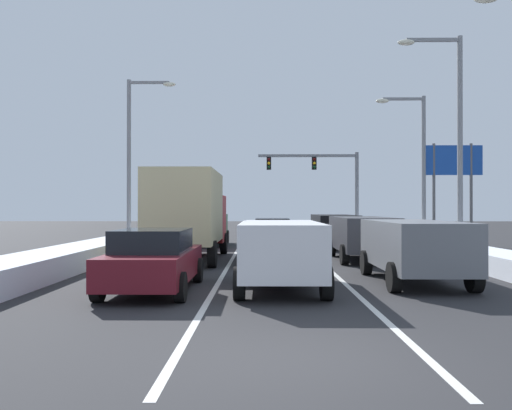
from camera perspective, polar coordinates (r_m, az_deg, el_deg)
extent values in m
plane|color=#28282B|center=(20.27, 2.13, -6.06)|extent=(120.00, 120.00, 0.00)
cube|color=silver|center=(23.61, 6.07, -5.23)|extent=(0.14, 35.85, 0.01)
cube|color=silver|center=(23.53, -2.23, -5.25)|extent=(0.14, 35.85, 0.01)
cube|color=silver|center=(24.66, 18.46, -4.29)|extent=(1.61, 35.85, 0.62)
cube|color=silver|center=(24.35, -14.82, -4.27)|extent=(1.82, 35.85, 0.69)
cube|color=slate|center=(15.00, 16.62, -4.06)|extent=(1.95, 4.90, 1.25)
cube|color=black|center=(12.68, 19.62, -3.50)|extent=(1.56, 0.06, 0.55)
cube|color=red|center=(12.49, 16.21, -5.28)|extent=(0.20, 0.08, 0.28)
cube|color=red|center=(12.99, 22.88, -5.08)|extent=(0.20, 0.08, 0.28)
cylinder|color=black|center=(16.48, 11.77, -6.09)|extent=(0.25, 0.74, 0.74)
cylinder|color=black|center=(16.95, 18.15, -5.92)|extent=(0.25, 0.74, 0.74)
cylinder|color=black|center=(13.18, 14.65, -7.54)|extent=(0.25, 0.74, 0.74)
cylinder|color=black|center=(13.76, 22.45, -7.22)|extent=(0.25, 0.74, 0.74)
cube|color=#38383D|center=(20.88, 11.37, -3.01)|extent=(1.95, 4.90, 1.25)
cube|color=black|center=(18.51, 12.76, -2.50)|extent=(1.56, 0.06, 0.55)
cube|color=red|center=(18.39, 10.38, -3.69)|extent=(0.20, 0.08, 0.28)
cube|color=red|center=(18.72, 15.10, -3.62)|extent=(0.20, 0.08, 0.28)
cylinder|color=black|center=(22.45, 8.16, -4.55)|extent=(0.25, 0.74, 0.74)
cylinder|color=black|center=(22.78, 12.94, -4.48)|extent=(0.25, 0.74, 0.74)
cylinder|color=black|center=(19.10, 9.50, -5.29)|extent=(0.25, 0.74, 0.74)
cylinder|color=black|center=(19.48, 15.08, -5.19)|extent=(0.25, 0.74, 0.74)
cube|color=black|center=(27.29, 8.43, -2.37)|extent=(1.95, 4.90, 1.25)
cube|color=black|center=(24.90, 9.18, -1.94)|extent=(1.56, 0.06, 0.55)
cube|color=red|center=(24.82, 7.40, -2.81)|extent=(0.20, 0.08, 0.28)
cube|color=red|center=(25.05, 10.95, -2.79)|extent=(0.20, 0.08, 0.28)
cylinder|color=black|center=(28.90, 6.09, -3.60)|extent=(0.25, 0.74, 0.74)
cylinder|color=black|center=(29.14, 9.84, -3.57)|extent=(0.25, 0.74, 0.74)
cylinder|color=black|center=(25.52, 6.82, -4.04)|extent=(0.25, 0.74, 0.74)
cylinder|color=black|center=(25.80, 11.05, -3.99)|extent=(0.25, 0.74, 0.74)
cube|color=silver|center=(13.35, 2.62, -4.54)|extent=(1.95, 4.90, 1.25)
cube|color=black|center=(10.92, 3.06, -4.04)|extent=(1.56, 0.06, 0.55)
cube|color=red|center=(10.96, -1.04, -5.99)|extent=(0.20, 0.08, 0.28)
cube|color=red|center=(11.03, 7.13, -5.96)|extent=(0.20, 0.08, 0.28)
cylinder|color=black|center=(15.10, -1.25, -6.62)|extent=(0.25, 0.74, 0.74)
cylinder|color=black|center=(15.16, 6.03, -6.60)|extent=(0.25, 0.74, 0.74)
cylinder|color=black|center=(11.73, -1.80, -8.45)|extent=(0.25, 0.74, 0.74)
cylinder|color=black|center=(11.81, 7.60, -8.39)|extent=(0.25, 0.74, 0.74)
cube|color=navy|center=(20.32, 1.55, -4.26)|extent=(1.82, 4.50, 0.70)
cube|color=black|center=(20.14, 1.56, -2.57)|extent=(1.64, 2.20, 0.55)
cube|color=red|center=(18.12, -0.53, -4.36)|extent=(0.24, 0.08, 0.14)
cube|color=red|center=(18.14, 3.86, -4.35)|extent=(0.24, 0.08, 0.14)
cylinder|color=black|center=(21.89, -0.85, -4.76)|extent=(0.22, 0.66, 0.66)
cylinder|color=black|center=(21.92, 3.82, -4.76)|extent=(0.22, 0.66, 0.66)
cylinder|color=black|center=(18.81, -1.09, -5.50)|extent=(0.22, 0.66, 0.66)
cylinder|color=black|center=(18.84, 4.35, -5.49)|extent=(0.22, 0.66, 0.66)
cube|color=#B7BABF|center=(26.53, 1.74, -3.33)|extent=(1.82, 4.50, 0.70)
cube|color=black|center=(26.35, 1.74, -2.04)|extent=(1.64, 2.20, 0.55)
cube|color=red|center=(24.32, 0.20, -3.33)|extent=(0.24, 0.08, 0.14)
cube|color=red|center=(24.35, 3.47, -3.32)|extent=(0.24, 0.08, 0.14)
cylinder|color=black|center=(28.09, -0.14, -3.78)|extent=(0.22, 0.66, 0.66)
cylinder|color=black|center=(28.12, 3.49, -3.77)|extent=(0.22, 0.66, 0.66)
cylinder|color=black|center=(24.99, -0.24, -4.21)|extent=(0.22, 0.66, 0.66)
cylinder|color=black|center=(25.03, 3.85, -4.20)|extent=(0.22, 0.66, 0.66)
cube|color=maroon|center=(13.22, -10.94, -6.38)|extent=(1.82, 4.50, 0.70)
cube|color=black|center=(13.02, -11.07, -3.80)|extent=(1.64, 2.20, 0.55)
cube|color=red|center=(11.26, -16.69, -6.82)|extent=(0.24, 0.08, 0.14)
cube|color=red|center=(10.93, -9.70, -7.03)|extent=(0.24, 0.08, 0.14)
cylinder|color=black|center=(14.95, -13.11, -6.83)|extent=(0.22, 0.66, 0.66)
cylinder|color=black|center=(14.63, -6.27, -6.98)|extent=(0.22, 0.66, 0.66)
cylinder|color=black|center=(11.99, -16.67, -8.45)|extent=(0.22, 0.66, 0.66)
cylinder|color=black|center=(11.59, -8.14, -8.74)|extent=(0.22, 0.66, 0.66)
cube|color=maroon|center=(23.18, -6.32, -1.47)|extent=(2.35, 2.20, 2.00)
cube|color=#D1C18C|center=(19.60, -7.59, -0.22)|extent=(2.35, 5.00, 2.60)
cylinder|color=black|center=(23.68, -8.94, -4.11)|extent=(0.28, 0.92, 0.92)
cylinder|color=black|center=(23.41, -3.49, -4.15)|extent=(0.28, 0.92, 0.92)
cylinder|color=black|center=(18.39, -11.75, -5.20)|extent=(0.28, 0.92, 0.92)
cylinder|color=black|center=(18.05, -4.73, -5.30)|extent=(0.28, 0.92, 0.92)
cube|color=#1E5633|center=(28.77, -5.33, -2.27)|extent=(1.95, 4.90, 1.25)
cube|color=black|center=(26.37, -5.87, -1.85)|extent=(1.56, 0.06, 0.55)
cube|color=red|center=(26.49, -7.55, -2.65)|extent=(0.20, 0.08, 0.28)
cube|color=red|center=(26.31, -4.18, -2.67)|extent=(0.20, 0.08, 0.28)
cylinder|color=black|center=(30.60, -6.78, -3.42)|extent=(0.25, 0.74, 0.74)
cylinder|color=black|center=(30.41, -3.20, -3.44)|extent=(0.25, 0.74, 0.74)
cylinder|color=black|center=(27.24, -7.70, -3.80)|extent=(0.25, 0.74, 0.74)
cylinder|color=black|center=(27.03, -3.68, -3.83)|extent=(0.25, 0.74, 0.74)
cylinder|color=slate|center=(40.36, 10.81, 1.22)|extent=(0.28, 0.28, 6.20)
cube|color=slate|center=(40.05, 5.57, 5.31)|extent=(7.40, 0.20, 0.20)
cube|color=black|center=(40.04, 6.28, 4.48)|extent=(0.34, 0.34, 0.95)
sphere|color=#4C0A0A|center=(39.88, 6.31, 4.92)|extent=(0.22, 0.22, 0.22)
sphere|color=#F2AD14|center=(39.86, 6.31, 4.51)|extent=(0.22, 0.22, 0.22)
sphere|color=#0C3819|center=(39.84, 6.31, 4.10)|extent=(0.22, 0.22, 0.22)
cube|color=black|center=(39.85, 1.40, 4.51)|extent=(0.34, 0.34, 0.95)
sphere|color=#4C0A0A|center=(39.69, 1.40, 4.94)|extent=(0.22, 0.22, 0.22)
sphere|color=#F2AD14|center=(39.67, 1.40, 4.53)|extent=(0.22, 0.22, 0.22)
sphere|color=#0C3819|center=(39.65, 1.40, 4.12)|extent=(0.22, 0.22, 0.22)
cylinder|color=gray|center=(23.39, 21.12, 5.89)|extent=(0.22, 0.22, 9.09)
cube|color=gray|center=(23.92, 18.52, 16.51)|extent=(2.20, 0.14, 0.14)
ellipsoid|color=#EAE5C6|center=(23.59, 15.87, 16.49)|extent=(0.70, 0.36, 0.24)
cylinder|color=gray|center=(29.66, 17.62, 3.52)|extent=(0.22, 0.22, 8.01)
cube|color=gray|center=(29.87, 15.55, 10.95)|extent=(2.20, 0.14, 0.14)
ellipsoid|color=#EAE5C6|center=(29.59, 13.45, 10.86)|extent=(0.70, 0.36, 0.24)
cylinder|color=gray|center=(29.63, -13.53, 4.48)|extent=(0.22, 0.22, 9.00)
cube|color=gray|center=(30.06, -11.44, 12.81)|extent=(2.20, 0.14, 0.14)
ellipsoid|color=#EAE5C6|center=(29.84, -9.32, 12.71)|extent=(0.70, 0.36, 0.24)
cylinder|color=#59595B|center=(30.05, 18.61, 1.08)|extent=(0.16, 0.16, 5.50)
cylinder|color=#59595B|center=(30.73, 22.16, 1.06)|extent=(0.16, 0.16, 5.50)
cube|color=#1947A5|center=(30.47, 20.40, 4.55)|extent=(3.20, 0.12, 1.60)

